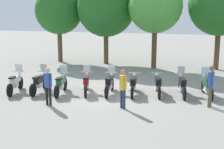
{
  "coord_description": "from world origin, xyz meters",
  "views": [
    {
      "loc": [
        4.15,
        -14.31,
        4.13
      ],
      "look_at": [
        0.0,
        0.5,
        0.9
      ],
      "focal_mm": 49.72,
      "sensor_mm": 36.0,
      "label": 1
    }
  ],
  "objects": [
    {
      "name": "motorcycle_2",
      "position": [
        -2.34,
        -0.56,
        0.52
      ],
      "size": [
        0.65,
        2.17,
        1.37
      ],
      "rotation": [
        0.0,
        0.0,
        1.74
      ],
      "color": "black",
      "rests_on": "ground_plane"
    },
    {
      "name": "ground_plane",
      "position": [
        0.0,
        0.0,
        0.0
      ],
      "size": [
        80.0,
        80.0,
        0.0
      ],
      "primitive_type": "plane",
      "color": "gray"
    },
    {
      "name": "tree_2",
      "position": [
        1.12,
        7.63,
        4.36
      ],
      "size": [
        3.76,
        3.76,
        6.26
      ],
      "color": "brown",
      "rests_on": "ground_plane"
    },
    {
      "name": "tree_1",
      "position": [
        -2.73,
        8.53,
        4.26
      ],
      "size": [
        4.4,
        4.4,
        6.47
      ],
      "color": "brown",
      "rests_on": "ground_plane"
    },
    {
      "name": "motorcycle_3",
      "position": [
        -1.18,
        -0.08,
        0.52
      ],
      "size": [
        0.85,
        2.12,
        1.37
      ],
      "rotation": [
        0.0,
        0.0,
        1.87
      ],
      "color": "black",
      "rests_on": "ground_plane"
    },
    {
      "name": "person_0",
      "position": [
        -2.05,
        -2.47,
        0.99
      ],
      "size": [
        0.41,
        0.25,
        1.69
      ],
      "rotation": [
        0.0,
        0.0,
        4.57
      ],
      "color": "black",
      "rests_on": "ground_plane"
    },
    {
      "name": "motorcycle_6",
      "position": [
        2.32,
        0.62,
        0.5
      ],
      "size": [
        0.71,
        2.16,
        0.99
      ],
      "rotation": [
        0.0,
        0.0,
        1.78
      ],
      "color": "black",
      "rests_on": "ground_plane"
    },
    {
      "name": "person_1",
      "position": [
        1.19,
        -2.02,
        0.99
      ],
      "size": [
        0.38,
        0.31,
        1.69
      ],
      "rotation": [
        0.0,
        0.0,
        0.99
      ],
      "color": "#232D4C",
      "rests_on": "ground_plane"
    },
    {
      "name": "motorcycle_0",
      "position": [
        -4.67,
        -0.95,
        0.52
      ],
      "size": [
        0.75,
        2.15,
        1.37
      ],
      "rotation": [
        0.0,
        0.0,
        1.8
      ],
      "color": "black",
      "rests_on": "ground_plane"
    },
    {
      "name": "motorcycle_8",
      "position": [
        4.65,
        0.92,
        0.52
      ],
      "size": [
        0.71,
        2.16,
        1.37
      ],
      "rotation": [
        0.0,
        0.0,
        1.78
      ],
      "color": "black",
      "rests_on": "ground_plane"
    },
    {
      "name": "person_2",
      "position": [
        4.75,
        -0.8,
        1.08
      ],
      "size": [
        0.31,
        0.4,
        1.82
      ],
      "rotation": [
        0.0,
        0.0,
        2.78
      ],
      "color": "brown",
      "rests_on": "ground_plane"
    },
    {
      "name": "tree_3",
      "position": [
        5.4,
        8.32,
        4.46
      ],
      "size": [
        4.27,
        4.27,
        6.61
      ],
      "color": "brown",
      "rests_on": "ground_plane"
    },
    {
      "name": "motorcycle_5",
      "position": [
        1.16,
        0.28,
        0.5
      ],
      "size": [
        0.62,
        2.18,
        0.99
      ],
      "rotation": [
        0.0,
        0.0,
        1.7
      ],
      "color": "black",
      "rests_on": "ground_plane"
    },
    {
      "name": "tree_0",
      "position": [
        -6.56,
        8.43,
        4.03
      ],
      "size": [
        3.7,
        3.7,
        5.9
      ],
      "color": "brown",
      "rests_on": "ground_plane"
    },
    {
      "name": "motorcycle_1",
      "position": [
        -3.5,
        -0.61,
        0.52
      ],
      "size": [
        0.62,
        2.19,
        1.37
      ],
      "rotation": [
        0.0,
        0.0,
        1.66
      ],
      "color": "black",
      "rests_on": "ground_plane"
    },
    {
      "name": "motorcycle_7",
      "position": [
        3.49,
        0.77,
        0.52
      ],
      "size": [
        0.67,
        2.17,
        1.37
      ],
      "rotation": [
        0.0,
        0.0,
        1.76
      ],
      "color": "black",
      "rests_on": "ground_plane"
    },
    {
      "name": "motorcycle_4",
      "position": [
        -0.01,
        0.07,
        0.52
      ],
      "size": [
        0.62,
        2.19,
        1.37
      ],
      "rotation": [
        0.0,
        0.0,
        1.68
      ],
      "color": "black",
      "rests_on": "ground_plane"
    }
  ]
}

